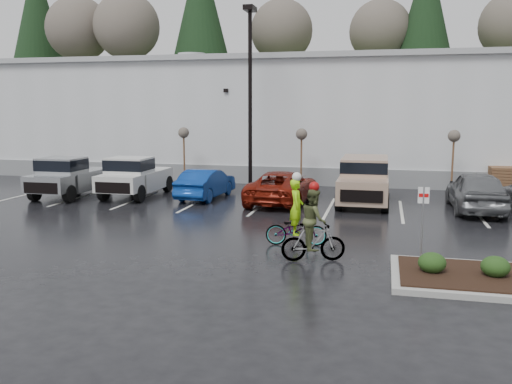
% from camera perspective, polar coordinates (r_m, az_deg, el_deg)
% --- Properties ---
extents(ground, '(120.00, 120.00, 0.00)m').
position_cam_1_polar(ground, '(15.83, 3.00, -6.92)').
color(ground, black).
rests_on(ground, ground).
extents(warehouse, '(60.50, 15.50, 7.20)m').
position_cam_1_polar(warehouse, '(37.08, 9.25, 7.86)').
color(warehouse, silver).
rests_on(warehouse, ground).
extents(wooded_ridge, '(80.00, 25.00, 6.00)m').
position_cam_1_polar(wooded_ridge, '(60.05, 10.86, 7.62)').
color(wooded_ridge, '#273B18').
rests_on(wooded_ridge, ground).
extents(lamppost, '(0.50, 1.00, 9.22)m').
position_cam_1_polar(lamppost, '(27.83, -0.63, 11.81)').
color(lamppost, black).
rests_on(lamppost, ground).
extents(sapling_west, '(0.60, 0.60, 3.20)m').
position_cam_1_polar(sapling_west, '(30.00, -7.62, 5.88)').
color(sapling_west, '#4E2F1F').
rests_on(sapling_west, ground).
extents(sapling_mid, '(0.60, 0.60, 3.20)m').
position_cam_1_polar(sapling_mid, '(28.34, 4.81, 5.74)').
color(sapling_mid, '#4E2F1F').
rests_on(sapling_mid, ground).
extents(sapling_east, '(0.60, 0.60, 3.20)m').
position_cam_1_polar(sapling_east, '(28.22, 20.11, 5.21)').
color(sapling_east, '#4E2F1F').
rests_on(sapling_east, ground).
extents(pallet_stack_a, '(1.20, 1.20, 1.35)m').
position_cam_1_polar(pallet_stack_a, '(29.78, 24.46, 1.15)').
color(pallet_stack_a, '#4E2F1F').
rests_on(pallet_stack_a, ground).
extents(shrub_a, '(0.70, 0.70, 0.52)m').
position_cam_1_polar(shrub_a, '(14.58, 18.05, -7.09)').
color(shrub_a, black).
rests_on(shrub_a, curb_island).
extents(shrub_b, '(0.70, 0.70, 0.52)m').
position_cam_1_polar(shrub_b, '(14.79, 23.89, -7.20)').
color(shrub_b, black).
rests_on(shrub_b, curb_island).
extents(fire_lane_sign, '(0.30, 0.05, 2.20)m').
position_cam_1_polar(fire_lane_sign, '(15.50, 17.14, -2.32)').
color(fire_lane_sign, gray).
rests_on(fire_lane_sign, ground).
extents(pickup_silver, '(2.10, 5.20, 1.96)m').
position_cam_1_polar(pickup_silver, '(27.90, -18.72, 1.64)').
color(pickup_silver, '#9A9DA1').
rests_on(pickup_silver, ground).
extents(pickup_white, '(2.10, 5.20, 1.96)m').
position_cam_1_polar(pickup_white, '(27.11, -12.31, 1.71)').
color(pickup_white, beige).
rests_on(pickup_white, ground).
extents(car_blue, '(1.78, 4.35, 1.40)m').
position_cam_1_polar(car_blue, '(25.85, -5.29, 0.90)').
color(car_blue, navy).
rests_on(car_blue, ground).
extents(car_red, '(2.75, 5.39, 1.46)m').
position_cam_1_polar(car_red, '(24.50, 2.77, 0.54)').
color(car_red, maroon).
rests_on(car_red, ground).
extents(suv_tan, '(2.20, 5.10, 2.06)m').
position_cam_1_polar(suv_tan, '(24.66, 11.30, 1.14)').
color(suv_tan, tan).
rests_on(suv_tan, ground).
extents(car_grey, '(2.06, 5.01, 1.70)m').
position_cam_1_polar(car_grey, '(24.31, 22.17, 0.10)').
color(car_grey, slate).
rests_on(car_grey, ground).
extents(cyclist_hivis, '(1.98, 0.91, 2.32)m').
position_cam_1_polar(cyclist_hivis, '(17.08, 4.26, -3.26)').
color(cyclist_hivis, '#3F3F44').
rests_on(cyclist_hivis, ground).
extents(cyclist_olive, '(1.83, 1.00, 2.28)m').
position_cam_1_polar(cyclist_olive, '(15.36, 6.07, -4.25)').
color(cyclist_olive, '#3F3F44').
rests_on(cyclist_olive, ground).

